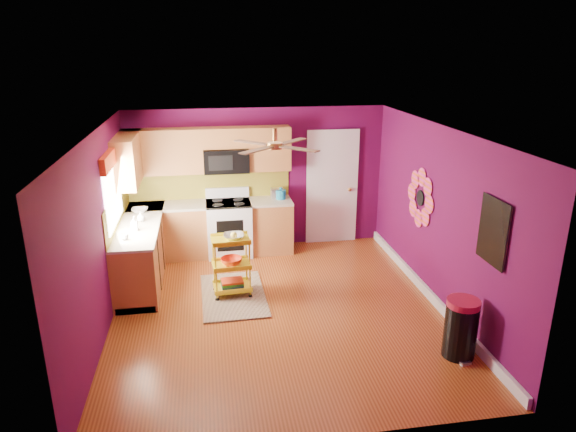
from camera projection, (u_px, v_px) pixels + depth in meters
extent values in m
plane|color=brown|center=(278.00, 310.00, 7.16)|extent=(5.00, 5.00, 0.00)
cube|color=#53093D|center=(258.00, 179.00, 9.10)|extent=(4.50, 0.04, 2.50)
cube|color=#53093D|center=(319.00, 322.00, 4.42)|extent=(4.50, 0.04, 2.50)
cube|color=#53093D|center=(100.00, 236.00, 6.42)|extent=(0.04, 5.00, 2.50)
cube|color=#53093D|center=(438.00, 217.00, 7.10)|extent=(0.04, 5.00, 2.50)
cube|color=silver|center=(277.00, 131.00, 6.36)|extent=(4.50, 5.00, 0.04)
cube|color=white|center=(429.00, 294.00, 7.47)|extent=(0.05, 4.90, 0.14)
cube|color=#955628|center=(142.00, 252.00, 7.98)|extent=(0.60, 2.30, 0.90)
cube|color=#955628|center=(212.00, 230.00, 8.94)|extent=(2.80, 0.60, 0.90)
cube|color=beige|center=(139.00, 224.00, 7.83)|extent=(0.63, 2.30, 0.04)
cube|color=beige|center=(211.00, 204.00, 8.79)|extent=(2.80, 0.63, 0.04)
cube|color=black|center=(144.00, 275.00, 8.11)|extent=(0.54, 2.30, 0.10)
cube|color=black|center=(213.00, 251.00, 9.07)|extent=(2.80, 0.54, 0.10)
cube|color=white|center=(229.00, 229.00, 8.96)|extent=(0.76, 0.66, 0.92)
cube|color=black|center=(228.00, 203.00, 8.81)|extent=(0.76, 0.62, 0.03)
cube|color=white|center=(227.00, 192.00, 9.03)|extent=(0.76, 0.06, 0.18)
cube|color=black|center=(230.00, 236.00, 8.66)|extent=(0.45, 0.02, 0.55)
cube|color=#955628|center=(163.00, 152.00, 8.52)|extent=(1.32, 0.33, 0.75)
cube|color=#955628|center=(269.00, 148.00, 8.79)|extent=(0.72, 0.33, 0.75)
cube|color=#955628|center=(225.00, 138.00, 8.61)|extent=(0.76, 0.33, 0.34)
cube|color=#955628|center=(128.00, 159.00, 7.99)|extent=(0.33, 1.30, 0.75)
cube|color=black|center=(226.00, 160.00, 8.70)|extent=(0.76, 0.38, 0.40)
cube|color=brown|center=(210.00, 184.00, 8.98)|extent=(2.80, 0.01, 0.51)
cube|color=brown|center=(117.00, 207.00, 7.70)|extent=(0.01, 2.30, 0.51)
cube|color=white|center=(112.00, 190.00, 7.31)|extent=(0.03, 1.20, 1.00)
cube|color=red|center=(111.00, 157.00, 7.16)|extent=(0.08, 1.35, 0.22)
cube|color=white|center=(332.00, 188.00, 9.35)|extent=(0.85, 0.04, 2.05)
cube|color=white|center=(332.00, 189.00, 9.33)|extent=(0.95, 0.02, 2.15)
sphere|color=#BF8C3F|center=(349.00, 190.00, 9.36)|extent=(0.07, 0.07, 0.07)
cylinder|color=black|center=(420.00, 198.00, 7.63)|extent=(0.01, 0.24, 0.24)
cube|color=teal|center=(494.00, 231.00, 5.69)|extent=(0.03, 0.52, 0.72)
cube|color=black|center=(493.00, 232.00, 5.69)|extent=(0.01, 0.56, 0.76)
cylinder|color=#BF8C3F|center=(275.00, 135.00, 6.57)|extent=(0.06, 0.06, 0.16)
cylinder|color=#BF8C3F|center=(275.00, 146.00, 6.62)|extent=(0.20, 0.20, 0.08)
cube|color=#4C2D19|center=(292.00, 141.00, 6.91)|extent=(0.47, 0.47, 0.01)
cube|color=#4C2D19|center=(252.00, 142.00, 6.83)|extent=(0.47, 0.47, 0.01)
cube|color=#4C2D19|center=(256.00, 150.00, 6.32)|extent=(0.47, 0.47, 0.01)
cube|color=#4C2D19|center=(299.00, 149.00, 6.41)|extent=(0.47, 0.47, 0.01)
cube|color=#331E11|center=(233.00, 295.00, 7.56)|extent=(0.95, 1.51, 0.02)
cylinder|color=yellow|center=(216.00, 272.00, 7.25)|extent=(0.02, 0.02, 0.84)
cylinder|color=yellow|center=(250.00, 269.00, 7.35)|extent=(0.02, 0.02, 0.84)
cylinder|color=yellow|center=(214.00, 263.00, 7.56)|extent=(0.02, 0.02, 0.84)
cylinder|color=yellow|center=(246.00, 260.00, 7.66)|extent=(0.02, 0.02, 0.84)
sphere|color=black|center=(217.00, 300.00, 7.39)|extent=(0.06, 0.06, 0.06)
sphere|color=black|center=(251.00, 296.00, 7.49)|extent=(0.06, 0.06, 0.06)
sphere|color=black|center=(215.00, 289.00, 7.70)|extent=(0.06, 0.06, 0.06)
sphere|color=black|center=(247.00, 286.00, 7.80)|extent=(0.06, 0.06, 0.06)
cube|color=yellow|center=(231.00, 240.00, 7.33)|extent=(0.57, 0.43, 0.03)
cube|color=yellow|center=(232.00, 265.00, 7.45)|extent=(0.57, 0.43, 0.03)
cube|color=yellow|center=(232.00, 287.00, 7.57)|extent=(0.57, 0.43, 0.03)
imported|color=beige|center=(234.00, 237.00, 7.32)|extent=(0.32, 0.32, 0.07)
sphere|color=yellow|center=(234.00, 235.00, 7.32)|extent=(0.10, 0.10, 0.10)
imported|color=red|center=(231.00, 261.00, 7.43)|extent=(0.33, 0.33, 0.10)
cube|color=navy|center=(232.00, 285.00, 7.55)|extent=(0.33, 0.26, 0.04)
cube|color=#267233|center=(232.00, 283.00, 7.54)|extent=(0.33, 0.26, 0.03)
cube|color=red|center=(232.00, 281.00, 7.53)|extent=(0.33, 0.26, 0.03)
cylinder|color=black|center=(460.00, 331.00, 6.02)|extent=(0.44, 0.44, 0.66)
cylinder|color=#A41735|center=(464.00, 303.00, 5.90)|extent=(0.38, 0.38, 0.08)
cube|color=beige|center=(465.00, 363.00, 5.94)|extent=(0.14, 0.09, 0.03)
cylinder|color=#15779E|center=(281.00, 194.00, 8.99)|extent=(0.18, 0.18, 0.16)
sphere|color=#15779E|center=(281.00, 189.00, 8.96)|extent=(0.06, 0.06, 0.06)
cube|color=beige|center=(277.00, 193.00, 9.03)|extent=(0.22, 0.15, 0.18)
imported|color=#EA3F72|center=(134.00, 224.00, 7.46)|extent=(0.09, 0.10, 0.21)
imported|color=white|center=(141.00, 217.00, 7.84)|extent=(0.12, 0.12, 0.15)
imported|color=white|center=(140.00, 210.00, 8.30)|extent=(0.26, 0.26, 0.06)
imported|color=white|center=(124.00, 237.00, 7.12)|extent=(0.11, 0.11, 0.09)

